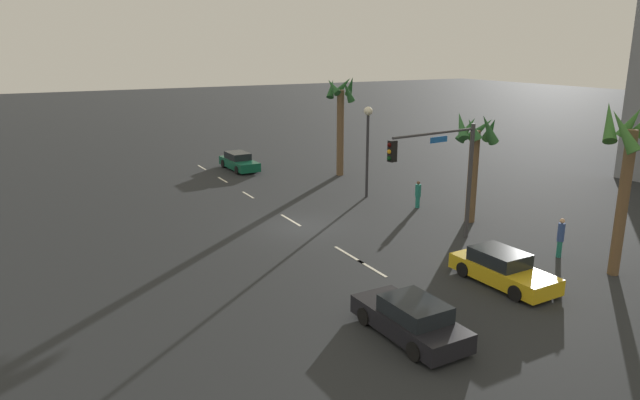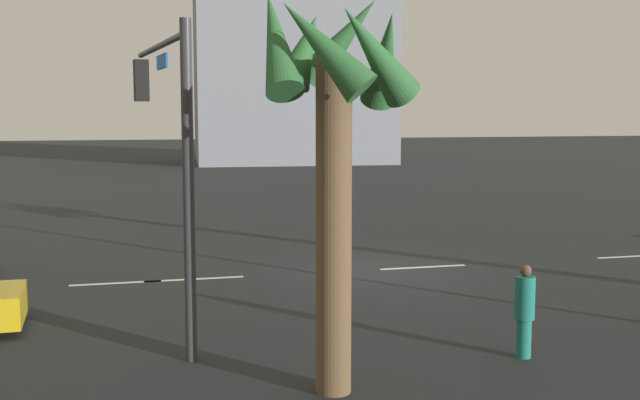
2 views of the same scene
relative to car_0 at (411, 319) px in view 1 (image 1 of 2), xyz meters
name	(u,v)px [view 1 (image 1 of 2)]	position (x,y,z in m)	size (l,w,h in m)	color
ground_plane	(301,226)	(-12.81, 2.27, -0.64)	(220.00, 220.00, 0.00)	#232628
lane_stripe_0	(202,167)	(-30.81, 2.27, -0.63)	(2.02, 0.14, 0.01)	silver
lane_stripe_1	(223,180)	(-25.69, 2.27, -0.63)	(1.97, 0.14, 0.01)	silver
lane_stripe_2	(248,195)	(-20.64, 2.27, -0.63)	(1.96, 0.14, 0.01)	silver
lane_stripe_3	(291,220)	(-14.11, 2.27, -0.63)	(2.51, 0.14, 0.01)	silver
lane_stripe_4	(349,255)	(-7.76, 2.27, -0.63)	(2.56, 0.14, 0.01)	silver
lane_stripe_5	(372,268)	(-5.78, 2.27, -0.63)	(2.27, 0.14, 0.01)	silver
car_0	(411,319)	(0.00, 0.00, 0.00)	(4.54, 2.04, 1.38)	black
car_1	(239,162)	(-28.61, 4.66, -0.01)	(4.66, 1.91, 1.35)	#0F5138
car_2	(502,269)	(-1.84, 6.09, 0.00)	(4.64, 2.03, 1.38)	gold
traffic_signal	(443,165)	(-6.90, 6.99, 3.40)	(0.89, 5.64, 5.86)	#38383D
streetlamp	(368,134)	(-16.51, 8.91, 3.50)	(0.56, 0.56, 5.87)	#2D2D33
pedestrian_0	(561,236)	(-2.84, 10.74, 0.38)	(0.41, 0.41, 1.88)	#1E7266
pedestrian_1	(418,194)	(-12.82, 10.22, 0.24)	(0.48, 0.48, 1.66)	#1E7266
palm_tree_0	(476,145)	(-9.11, 11.08, 3.69)	(2.43, 2.65, 6.23)	brown
palm_tree_1	(629,154)	(-0.25, 10.98, 4.66)	(2.59, 2.46, 7.46)	brown
palm_tree_2	(341,108)	(-23.05, 10.77, 4.47)	(2.41, 2.36, 7.48)	brown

